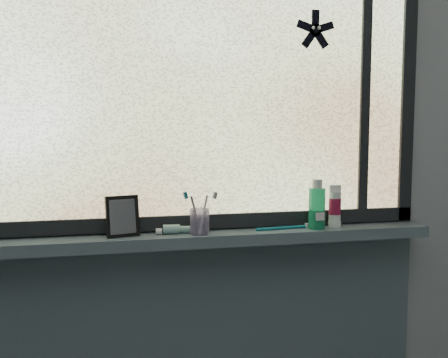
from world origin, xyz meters
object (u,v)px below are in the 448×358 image
(vanity_mirror, at_px, (122,216))
(cream_tube, at_px, (335,204))
(toothbrush_cup, at_px, (200,221))
(mouthwash_bottle, at_px, (317,204))

(vanity_mirror, height_order, cream_tube, vanity_mirror)
(toothbrush_cup, bearing_deg, cream_tube, 3.25)
(cream_tube, bearing_deg, vanity_mirror, -179.18)
(toothbrush_cup, relative_size, mouthwash_bottle, 0.59)
(vanity_mirror, distance_m, mouthwash_bottle, 0.67)
(mouthwash_bottle, distance_m, cream_tube, 0.09)
(mouthwash_bottle, xyz_separation_m, cream_tube, (0.08, 0.03, -0.01))
(vanity_mirror, height_order, mouthwash_bottle, mouthwash_bottle)
(vanity_mirror, distance_m, cream_tube, 0.76)
(vanity_mirror, xyz_separation_m, mouthwash_bottle, (0.67, -0.02, 0.02))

